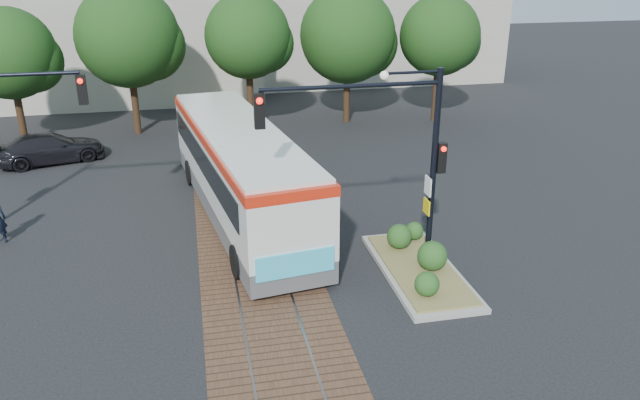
{
  "coord_description": "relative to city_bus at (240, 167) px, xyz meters",
  "views": [
    {
      "loc": [
        -1.67,
        -16.83,
        9.27
      ],
      "look_at": [
        2.24,
        1.6,
        1.6
      ],
      "focal_mm": 35.0,
      "sensor_mm": 36.0,
      "label": 1
    }
  ],
  "objects": [
    {
      "name": "ground",
      "position": [
        0.07,
        -4.59,
        -1.88
      ],
      "size": [
        120.0,
        120.0,
        0.0
      ],
      "primitive_type": "plane",
      "color": "black",
      "rests_on": "ground"
    },
    {
      "name": "trackbed",
      "position": [
        0.07,
        -0.59,
        -1.87
      ],
      "size": [
        3.6,
        40.0,
        0.02
      ],
      "color": "brown",
      "rests_on": "ground"
    },
    {
      "name": "tree_row",
      "position": [
        1.28,
        11.82,
        2.97
      ],
      "size": [
        26.4,
        5.6,
        7.67
      ],
      "color": "#382314",
      "rests_on": "ground"
    },
    {
      "name": "warehouses",
      "position": [
        -0.46,
        24.15,
        1.94
      ],
      "size": [
        40.0,
        13.0,
        8.0
      ],
      "color": "#ADA899",
      "rests_on": "ground"
    },
    {
      "name": "city_bus",
      "position": [
        0.0,
        0.0,
        0.0
      ],
      "size": [
        4.47,
        12.83,
        3.37
      ],
      "rotation": [
        0.0,
        0.0,
        0.15
      ],
      "color": "#4B4B4E",
      "rests_on": "ground"
    },
    {
      "name": "traffic_island",
      "position": [
        4.89,
        -5.49,
        -1.55
      ],
      "size": [
        2.2,
        5.2,
        1.13
      ],
      "color": "gray",
      "rests_on": "ground"
    },
    {
      "name": "signal_pole_main",
      "position": [
        3.93,
        -5.4,
        2.28
      ],
      "size": [
        5.49,
        0.46,
        6.0
      ],
      "color": "black",
      "rests_on": "ground"
    },
    {
      "name": "parked_car",
      "position": [
        -8.07,
        8.0,
        -1.19
      ],
      "size": [
        5.11,
        3.25,
        1.38
      ],
      "primitive_type": "imported",
      "rotation": [
        0.0,
        0.0,
        1.87
      ],
      "color": "black",
      "rests_on": "ground"
    }
  ]
}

